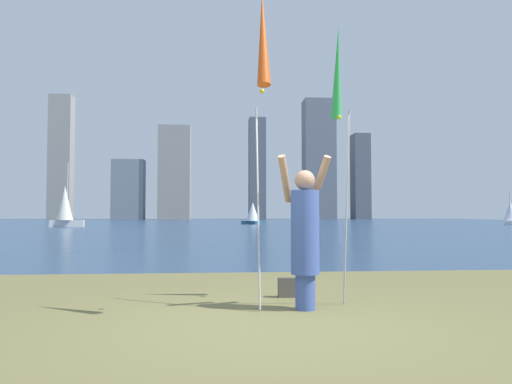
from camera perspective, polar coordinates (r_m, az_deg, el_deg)
The scene contains 14 objects.
ground at distance 56.43m, azimuth -4.25°, elevation -3.83°, with size 120.00×138.00×0.12m.
person at distance 6.35m, azimuth 5.67°, elevation -4.71°, with size 0.72×0.54×1.98m.
kite_flag_left at distance 6.13m, azimuth 0.78°, elevation 16.53°, with size 0.16×1.13×3.91m.
kite_flag_right at distance 7.28m, azimuth 9.42°, elevation 12.79°, with size 0.16×0.78×3.87m.
bag at distance 7.33m, azimuth 3.55°, elevation -10.94°, with size 0.25×0.13×0.28m.
sailboat_0 at distance 64.71m, azimuth 27.31°, elevation -2.16°, with size 2.44×2.78×3.68m.
sailboat_5 at distance 49.25m, azimuth -21.19°, elevation -1.52°, with size 3.09×1.66×6.01m.
sailboat_7 at distance 58.44m, azimuth -0.41°, elevation -2.50°, with size 2.37×3.14×3.22m.
skyline_tower_0 at distance 118.14m, azimuth -21.60°, elevation 3.77°, with size 4.82×3.72×27.65m.
skyline_tower_1 at distance 110.23m, azimuth -14.53°, elevation 0.27°, with size 6.85×3.68×12.94m.
skyline_tower_2 at distance 108.97m, azimuth -9.37°, elevation 2.18°, with size 6.82×5.68×20.25m.
skyline_tower_3 at distance 113.94m, azimuth 0.12°, elevation 2.71°, with size 3.75×4.54×23.29m.
skyline_tower_4 at distance 115.57m, azimuth 7.28°, elevation 3.76°, with size 7.14×5.30×27.72m.
skyline_tower_5 at distance 118.11m, azimuth 11.98°, elevation 1.76°, with size 3.74×4.61×19.90m.
Camera 1 is at (-0.59, -5.46, 1.21)m, focal length 34.63 mm.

